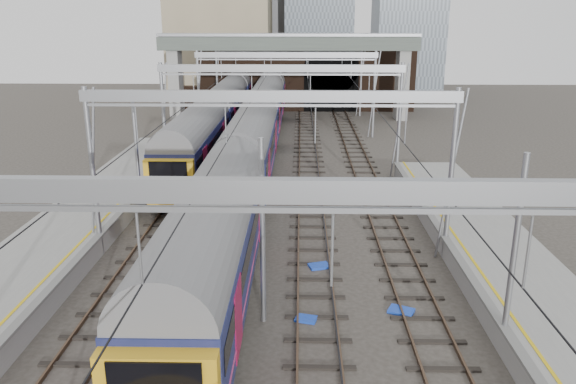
{
  "coord_description": "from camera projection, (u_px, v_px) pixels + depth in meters",
  "views": [
    {
      "loc": [
        1.32,
        -16.68,
        10.91
      ],
      "look_at": [
        0.73,
        10.56,
        2.4
      ],
      "focal_mm": 35.0,
      "sensor_mm": 36.0,
      "label": 1
    }
  ],
  "objects": [
    {
      "name": "platform_left",
      "position": [
        1.0,
        298.0,
        21.63
      ],
      "size": [
        4.32,
        55.0,
        1.12
      ],
      "color": "gray",
      "rests_on": "ground"
    },
    {
      "name": "equip_cover_a",
      "position": [
        319.0,
        266.0,
        25.6
      ],
      "size": [
        1.08,
        0.9,
        0.11
      ],
      "primitive_type": "cube",
      "rotation": [
        0.0,
        0.0,
        0.31
      ],
      "color": "blue",
      "rests_on": "ground"
    },
    {
      "name": "retaining_wall",
      "position": [
        301.0,
        74.0,
        67.44
      ],
      "size": [
        28.0,
        2.75,
        9.0
      ],
      "color": "black",
      "rests_on": "ground"
    },
    {
      "name": "overhead_line",
      "position": [
        281.0,
        85.0,
        37.75
      ],
      "size": [
        16.8,
        80.0,
        8.0
      ],
      "color": "gray",
      "rests_on": "ground"
    },
    {
      "name": "train_second",
      "position": [
        235.0,
        95.0,
        63.02
      ],
      "size": [
        2.89,
        66.71,
        4.94
      ],
      "color": "black",
      "rests_on": "ground"
    },
    {
      "name": "signal_near_centre",
      "position": [
        222.0,
        274.0,
        18.34
      ],
      "size": [
        0.35,
        0.45,
        4.51
      ],
      "rotation": [
        0.0,
        0.0,
        -0.18
      ],
      "color": "black",
      "rests_on": "ground"
    },
    {
      "name": "overbridge",
      "position": [
        288.0,
        52.0,
        60.93
      ],
      "size": [
        28.0,
        3.0,
        9.25
      ],
      "color": "gray",
      "rests_on": "ground"
    },
    {
      "name": "tracks",
      "position": [
        277.0,
        208.0,
        33.51
      ],
      "size": [
        14.4,
        80.0,
        0.22
      ],
      "color": "#4C3828",
      "rests_on": "ground"
    },
    {
      "name": "train_main",
      "position": [
        260.0,
        122.0,
        46.21
      ],
      "size": [
        3.01,
        69.55,
        5.11
      ],
      "color": "black",
      "rests_on": "ground"
    },
    {
      "name": "equip_cover_b",
      "position": [
        306.0,
        319.0,
        21.13
      ],
      "size": [
        0.9,
        0.74,
        0.09
      ],
      "primitive_type": "cube",
      "rotation": [
        0.0,
        0.0,
        -0.25
      ],
      "color": "blue",
      "rests_on": "ground"
    },
    {
      "name": "ground",
      "position": [
        260.0,
        351.0,
        19.2
      ],
      "size": [
        160.0,
        160.0,
        0.0
      ],
      "primitive_type": "plane",
      "color": "#38332D",
      "rests_on": "ground"
    },
    {
      "name": "equip_cover_c",
      "position": [
        401.0,
        311.0,
        21.68
      ],
      "size": [
        1.14,
        1.0,
        0.11
      ],
      "primitive_type": "cube",
      "rotation": [
        0.0,
        0.0,
        -0.43
      ],
      "color": "blue",
      "rests_on": "ground"
    }
  ]
}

